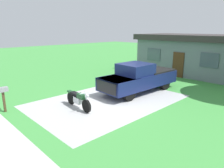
# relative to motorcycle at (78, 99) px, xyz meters

# --- Properties ---
(ground_plane) EXTENTS (80.00, 80.00, 0.00)m
(ground_plane) POSITION_rel_motorcycle_xyz_m (0.24, 1.88, -0.47)
(ground_plane) COLOR #429542
(driveway_pad) EXTENTS (5.64, 8.52, 0.01)m
(driveway_pad) POSITION_rel_motorcycle_xyz_m (0.24, 1.88, -0.47)
(driveway_pad) COLOR #B0B0B0
(driveway_pad) RESTS_ON ground
(motorcycle) EXTENTS (2.21, 0.70, 1.09)m
(motorcycle) POSITION_rel_motorcycle_xyz_m (0.00, 0.00, 0.00)
(motorcycle) COLOR black
(motorcycle) RESTS_ON ground
(pickup_truck) EXTENTS (2.21, 5.70, 1.90)m
(pickup_truck) POSITION_rel_motorcycle_xyz_m (0.29, 4.62, 0.48)
(pickup_truck) COLOR black
(pickup_truck) RESTS_ON ground
(mailbox) EXTENTS (0.26, 0.48, 1.26)m
(mailbox) POSITION_rel_motorcycle_xyz_m (-2.11, -2.94, 0.51)
(mailbox) COLOR #4C3823
(mailbox) RESTS_ON ground
(neighbor_house) EXTENTS (9.60, 5.60, 3.50)m
(neighbor_house) POSITION_rel_motorcycle_xyz_m (-0.17, 12.82, 1.32)
(neighbor_house) COLOR slate
(neighbor_house) RESTS_ON ground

